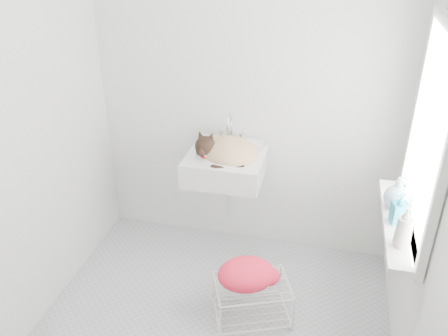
% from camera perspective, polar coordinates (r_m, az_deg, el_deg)
% --- Properties ---
extents(floor, '(2.20, 2.00, 0.02)m').
position_cam_1_polar(floor, '(3.18, -1.43, -18.51)').
color(floor, '#B4B4B4').
rests_on(floor, ground).
extents(back_wall, '(2.20, 0.02, 2.50)m').
position_cam_1_polar(back_wall, '(3.34, 2.82, 9.48)').
color(back_wall, white).
rests_on(back_wall, ground).
extents(right_wall, '(0.02, 2.00, 2.50)m').
position_cam_1_polar(right_wall, '(2.41, 24.30, -0.68)').
color(right_wall, white).
rests_on(right_wall, ground).
extents(left_wall, '(0.02, 2.00, 2.50)m').
position_cam_1_polar(left_wall, '(2.90, -23.27, 4.27)').
color(left_wall, white).
rests_on(left_wall, ground).
extents(window_glass, '(0.01, 0.80, 1.00)m').
position_cam_1_polar(window_glass, '(2.55, 23.79, 3.43)').
color(window_glass, white).
rests_on(window_glass, right_wall).
extents(window_frame, '(0.04, 0.90, 1.10)m').
position_cam_1_polar(window_frame, '(2.55, 23.46, 3.48)').
color(window_frame, white).
rests_on(window_frame, right_wall).
extents(windowsill, '(0.16, 0.88, 0.04)m').
position_cam_1_polar(windowsill, '(2.77, 20.22, -6.17)').
color(windowsill, white).
rests_on(windowsill, right_wall).
extents(sink, '(0.53, 0.47, 0.21)m').
position_cam_1_polar(sink, '(3.27, 0.15, 1.55)').
color(sink, white).
rests_on(sink, back_wall).
extents(faucet, '(0.19, 0.14, 0.19)m').
position_cam_1_polar(faucet, '(3.37, 0.87, 5.00)').
color(faucet, silver).
rests_on(faucet, sink).
extents(cat, '(0.43, 0.35, 0.26)m').
position_cam_1_polar(cat, '(3.24, 0.31, 2.02)').
color(cat, tan).
rests_on(cat, sink).
extents(wire_rack, '(0.54, 0.47, 0.27)m').
position_cam_1_polar(wire_rack, '(3.14, 3.38, -15.48)').
color(wire_rack, white).
rests_on(wire_rack, floor).
extents(towel, '(0.44, 0.39, 0.15)m').
position_cam_1_polar(towel, '(3.04, 2.68, -13.31)').
color(towel, red).
rests_on(towel, wire_rack).
extents(bottle_a, '(0.10, 0.10, 0.19)m').
position_cam_1_polar(bottle_a, '(2.56, 20.48, -8.77)').
color(bottle_a, beige).
rests_on(bottle_a, windowsill).
extents(bottle_b, '(0.10, 0.09, 0.18)m').
position_cam_1_polar(bottle_b, '(2.74, 20.13, -6.16)').
color(bottle_b, teal).
rests_on(bottle_b, windowsill).
extents(bottle_c, '(0.18, 0.18, 0.19)m').
position_cam_1_polar(bottle_c, '(2.87, 19.90, -4.44)').
color(bottle_c, silver).
rests_on(bottle_c, windowsill).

